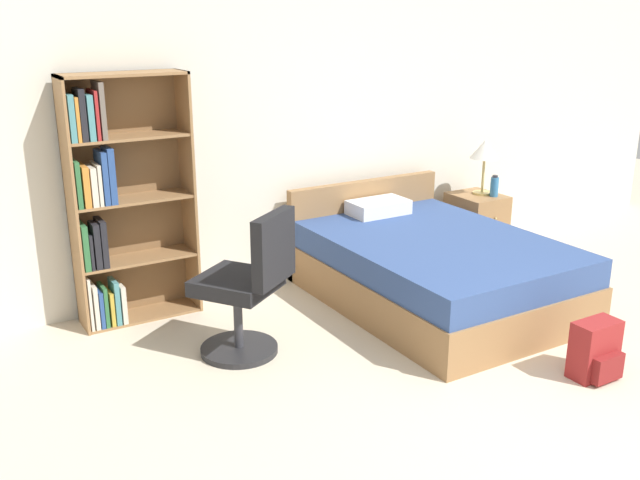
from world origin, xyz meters
The scene contains 9 objects.
ground_plane centered at (0.00, 0.00, 0.00)m, with size 14.00×14.00×0.00m, color beige.
wall_back centered at (0.00, 3.23, 1.30)m, with size 9.00×0.06×2.60m.
bookshelf centered at (-1.57, 3.01, 0.90)m, with size 0.86×0.30×1.79m.
bed centered at (0.61, 2.14, 0.28)m, with size 1.50×2.07×0.79m.
office_chair centered at (-1.01, 2.02, 0.48)m, with size 0.70×0.72×1.00m.
nightstand centered at (1.73, 2.84, 0.28)m, with size 0.42×0.50×0.56m.
table_lamp centered at (1.78, 2.85, 0.96)m, with size 0.27×0.27×0.51m.
water_bottle centered at (1.81, 2.72, 0.66)m, with size 0.08×0.08×0.20m.
backpack_red centered at (0.70, 0.64, 0.18)m, with size 0.30×0.22×0.37m.
Camera 1 is at (-2.82, -1.92, 2.19)m, focal length 40.00 mm.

